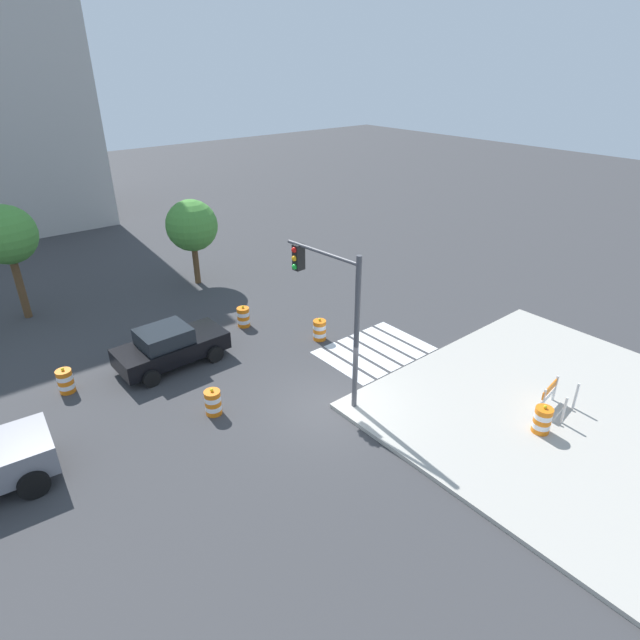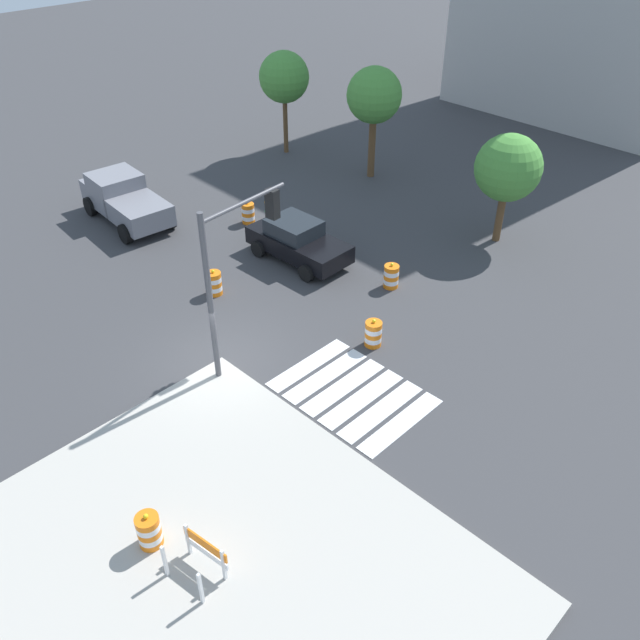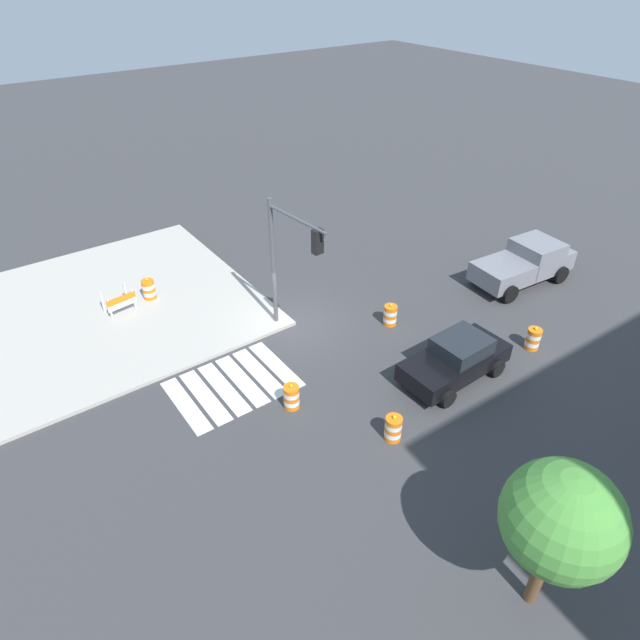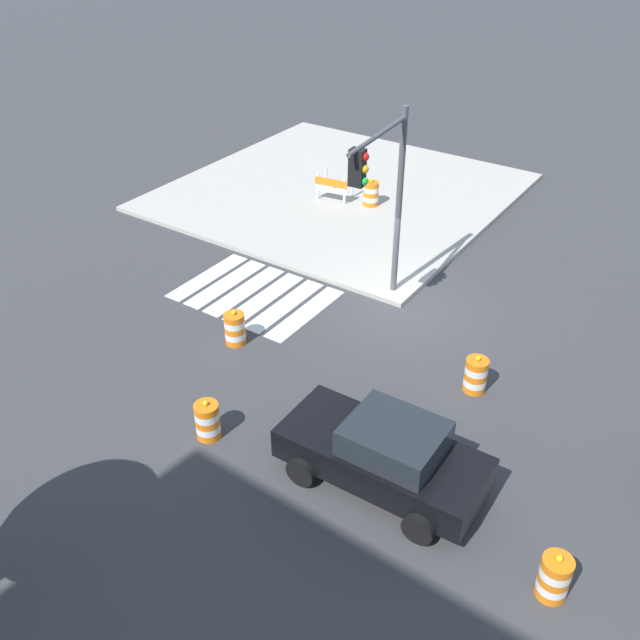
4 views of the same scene
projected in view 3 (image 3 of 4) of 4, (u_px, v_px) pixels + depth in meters
ground_plane at (296, 325)px, 22.99m from camera, size 120.00×120.00×0.00m
sidewalk_corner at (110, 306)px, 24.05m from camera, size 12.00×12.00×0.15m
crosswalk_stripes at (233, 384)px, 19.86m from camera, size 4.35×3.20×0.02m
sports_car at (456, 359)px, 19.82m from camera, size 4.33×2.20×1.63m
pickup_truck at (526, 263)px, 25.50m from camera, size 5.30×2.71×1.92m
traffic_barrel_near_corner at (533, 339)px, 21.43m from camera, size 0.56×0.56×1.02m
traffic_barrel_crosswalk_end at (291, 397)px, 18.67m from camera, size 0.56×0.56×1.02m
traffic_barrel_median_near at (390, 315)px, 22.79m from camera, size 0.56×0.56×1.02m
traffic_barrel_median_far at (393, 428)px, 17.46m from camera, size 0.56×0.56×1.02m
traffic_barrel_on_sidewalk at (149, 289)px, 24.22m from camera, size 0.56×0.56×1.02m
construction_barricade at (120, 301)px, 23.19m from camera, size 1.33×0.94×1.00m
traffic_light_pole at (290, 251)px, 20.17m from camera, size 0.62×3.28×5.50m
street_tree_streetside_mid at (562, 520)px, 11.57m from camera, size 2.66×2.66×4.52m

